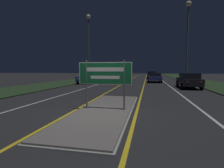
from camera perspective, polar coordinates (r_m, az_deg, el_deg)
name	(u,v)px	position (r m, az deg, el deg)	size (l,w,h in m)	color
ground_plane	(102,114)	(7.31, -3.23, -9.76)	(160.00, 160.00, 0.00)	#232326
median_island	(105,110)	(7.77, -2.26, -8.57)	(2.36, 7.80, 0.10)	#999993
verge_left	(78,81)	(29.19, -11.18, 1.10)	(5.00, 100.00, 0.08)	#23381E
verge_right	(203,82)	(27.97, 27.58, 0.51)	(5.00, 100.00, 0.08)	#23381E
centre_line_yellow_left	(130,80)	(32.05, 5.94, 1.42)	(0.12, 70.00, 0.01)	gold
centre_line_yellow_right	(145,80)	(31.89, 10.84, 1.34)	(0.12, 70.00, 0.01)	gold
lane_line_white_left	(115,79)	(32.45, 0.96, 1.48)	(0.12, 70.00, 0.01)	silver
lane_line_white_right	(162,80)	(31.98, 15.92, 1.25)	(0.12, 70.00, 0.01)	silver
edge_line_white_left	(99,79)	(33.14, -4.14, 1.54)	(0.10, 70.00, 0.01)	silver
edge_line_white_right	(180,80)	(32.34, 21.23, 1.15)	(0.10, 70.00, 0.01)	silver
highway_sign	(105,75)	(7.56, -2.31, 2.94)	(2.34, 0.07, 2.15)	#56565B
streetlight_left_near	(89,35)	(25.92, -7.65, 15.50)	(0.63, 0.63, 9.58)	#56565B
streetlight_right_near	(188,27)	(22.82, 23.53, 16.78)	(0.63, 0.63, 9.62)	#56565B
car_receding_0	(189,80)	(18.69, 23.81, 1.10)	(1.88, 4.20, 1.49)	black
car_receding_1	(155,77)	(26.23, 13.77, 2.21)	(1.93, 4.69, 1.36)	navy
car_receding_2	(152,75)	(35.65, 12.83, 2.92)	(1.85, 4.41, 1.50)	black
car_approaching_0	(88,78)	(23.43, -7.90, 2.08)	(1.89, 4.12, 1.47)	navy
car_approaching_1	(110,75)	(36.53, -0.53, 3.02)	(1.97, 4.51, 1.43)	#B7B7BC
car_approaching_2	(120,74)	(47.26, 2.54, 3.35)	(2.03, 4.55, 1.34)	#B7B7BC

